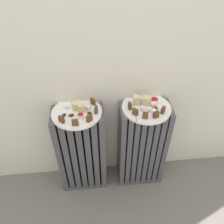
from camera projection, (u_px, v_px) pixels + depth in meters
name	position (u px, v px, depth m)	size (l,w,h in m)	color
ground_plane	(117.00, 215.00, 1.41)	(6.00, 6.00, 0.00)	slate
radiator_left	(82.00, 151.00, 1.41)	(0.30, 0.16, 0.61)	#47474C
radiator_right	(141.00, 146.00, 1.44)	(0.30, 0.16, 0.61)	#47474C
plate_left	(77.00, 112.00, 1.20)	(0.27, 0.27, 0.01)	white
plate_right	(146.00, 108.00, 1.23)	(0.27, 0.27, 0.01)	white
dark_cake_slice_left_0	(61.00, 119.00, 1.13)	(0.03, 0.01, 0.04)	#56351E
dark_cake_slice_left_1	(75.00, 123.00, 1.11)	(0.03, 0.01, 0.04)	#56351E
dark_cake_slice_left_2	(89.00, 118.00, 1.13)	(0.03, 0.01, 0.04)	#56351E
dark_cake_slice_left_3	(96.00, 110.00, 1.18)	(0.03, 0.01, 0.04)	#56351E
dark_cake_slice_left_4	(93.00, 101.00, 1.24)	(0.03, 0.01, 0.04)	#56351E
marble_cake_slice_left_0	(82.00, 108.00, 1.18)	(0.04, 0.03, 0.05)	beige
marble_cake_slice_left_1	(76.00, 106.00, 1.20)	(0.04, 0.04, 0.04)	beige
turkish_delight_left_0	(88.00, 108.00, 1.21)	(0.02, 0.02, 0.02)	white
turkish_delight_left_1	(78.00, 103.00, 1.24)	(0.02, 0.02, 0.02)	white
turkish_delight_left_2	(67.00, 107.00, 1.21)	(0.02, 0.02, 0.02)	white
medjool_date_left_0	(64.00, 115.00, 1.17)	(0.03, 0.02, 0.01)	#3D1E0F
medjool_date_left_1	(71.00, 115.00, 1.17)	(0.03, 0.02, 0.02)	#3D1E0F
medjool_date_left_2	(89.00, 113.00, 1.18)	(0.03, 0.02, 0.01)	#3D1E0F
jam_bowl_left	(81.00, 116.00, 1.16)	(0.04, 0.04, 0.02)	white
dark_cake_slice_right_0	(130.00, 106.00, 1.21)	(0.03, 0.02, 0.04)	#56351E
dark_cake_slice_right_1	(135.00, 112.00, 1.17)	(0.03, 0.02, 0.04)	#56351E
dark_cake_slice_right_2	(145.00, 115.00, 1.15)	(0.03, 0.02, 0.04)	#56351E
dark_cake_slice_right_3	(156.00, 115.00, 1.15)	(0.03, 0.02, 0.04)	#56351E
dark_cake_slice_right_4	(163.00, 110.00, 1.18)	(0.03, 0.02, 0.04)	#56351E
marble_cake_slice_right_0	(137.00, 100.00, 1.23)	(0.04, 0.03, 0.05)	beige
marble_cake_slice_right_1	(147.00, 101.00, 1.23)	(0.05, 0.04, 0.05)	beige
turkish_delight_right_0	(153.00, 112.00, 1.18)	(0.03, 0.03, 0.03)	white
turkish_delight_right_1	(143.00, 109.00, 1.20)	(0.02, 0.02, 0.02)	white
turkish_delight_right_2	(153.00, 105.00, 1.22)	(0.03, 0.03, 0.03)	white
turkish_delight_right_3	(149.00, 109.00, 1.20)	(0.02, 0.02, 0.02)	white
medjool_date_right_0	(139.00, 99.00, 1.27)	(0.03, 0.02, 0.02)	#3D1E0F
medjool_date_right_1	(156.00, 109.00, 1.21)	(0.03, 0.02, 0.02)	#3D1E0F
jam_bowl_right	(154.00, 101.00, 1.25)	(0.05, 0.05, 0.03)	white
fork	(136.00, 114.00, 1.18)	(0.03, 0.10, 0.00)	#B7B7BC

